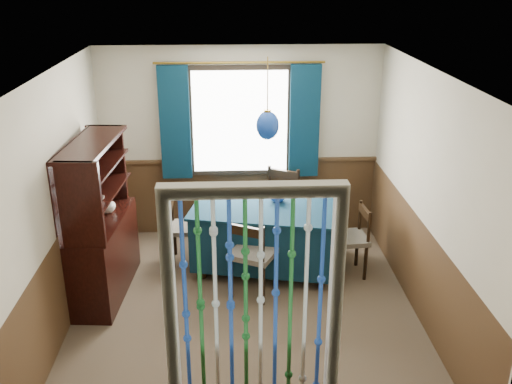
{
  "coord_description": "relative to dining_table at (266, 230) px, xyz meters",
  "views": [
    {
      "loc": [
        -0.13,
        -5.12,
        3.39
      ],
      "look_at": [
        0.14,
        0.65,
        1.1
      ],
      "focal_mm": 40.0,
      "sensor_mm": 36.0,
      "label": 1
    }
  ],
  "objects": [
    {
      "name": "ceiling",
      "position": [
        -0.28,
        -1.0,
        2.04
      ],
      "size": [
        4.0,
        4.0,
        0.0
      ],
      "primitive_type": "plane",
      "rotation": [
        3.14,
        0.0,
        0.0
      ],
      "color": "silver",
      "rests_on": "ground"
    },
    {
      "name": "chair_near",
      "position": [
        -0.2,
        -0.66,
        0.03
      ],
      "size": [
        0.6,
        0.59,
        0.92
      ],
      "rotation": [
        0.0,
        0.0,
        -0.47
      ],
      "color": "black",
      "rests_on": "floor"
    },
    {
      "name": "wainscot_left",
      "position": [
        -2.07,
        -1.0,
        0.04
      ],
      "size": [
        0.0,
        4.0,
        4.0
      ],
      "primitive_type": "plane",
      "rotation": [
        1.57,
        0.0,
        1.57
      ],
      "color": "#462F1A",
      "rests_on": "ground"
    },
    {
      "name": "wall_right",
      "position": [
        1.52,
        -1.0,
        0.79
      ],
      "size": [
        0.0,
        4.0,
        4.0
      ],
      "primitive_type": "plane",
      "rotation": [
        1.57,
        0.0,
        -1.57
      ],
      "color": "beige",
      "rests_on": "ground"
    },
    {
      "name": "doorway",
      "position": [
        -0.28,
        -2.94,
        0.59
      ],
      "size": [
        1.16,
        0.12,
        2.18
      ],
      "primitive_type": null,
      "color": "silver",
      "rests_on": "ground"
    },
    {
      "name": "pendant_lamp",
      "position": [
        0.0,
        -0.0,
        1.29
      ],
      "size": [
        0.26,
        0.26,
        0.91
      ],
      "color": "olive",
      "rests_on": "ceiling"
    },
    {
      "name": "bowl_shelf",
      "position": [
        -1.77,
        -0.77,
        0.75
      ],
      "size": [
        0.19,
        0.19,
        0.05
      ],
      "primitive_type": "imported",
      "rotation": [
        0.0,
        0.0,
        -0.01
      ],
      "color": "beige",
      "rests_on": "sideboard"
    },
    {
      "name": "vase_sideboard",
      "position": [
        -1.77,
        -0.3,
        0.51
      ],
      "size": [
        0.21,
        0.21,
        0.2
      ],
      "primitive_type": "imported",
      "rotation": [
        0.0,
        0.0,
        0.06
      ],
      "color": "beige",
      "rests_on": "sideboard"
    },
    {
      "name": "vase_table",
      "position": [
        0.13,
        0.07,
        0.44
      ],
      "size": [
        0.23,
        0.23,
        0.19
      ],
      "primitive_type": "imported",
      "rotation": [
        0.0,
        0.0,
        0.32
      ],
      "color": "navy",
      "rests_on": "dining_table"
    },
    {
      "name": "wainscot_back",
      "position": [
        -0.28,
        0.98,
        0.04
      ],
      "size": [
        3.6,
        0.0,
        3.6
      ],
      "primitive_type": "plane",
      "rotation": [
        1.57,
        0.0,
        0.0
      ],
      "color": "#462F1A",
      "rests_on": "ground"
    },
    {
      "name": "sideboard",
      "position": [
        -1.83,
        -0.51,
        0.14
      ],
      "size": [
        0.56,
        1.36,
        1.74
      ],
      "rotation": [
        0.0,
        0.0,
        -0.08
      ],
      "color": "black",
      "rests_on": "floor"
    },
    {
      "name": "dining_table",
      "position": [
        0.0,
        0.0,
        0.0
      ],
      "size": [
        1.88,
        1.48,
        0.81
      ],
      "rotation": [
        0.0,
        0.0,
        -0.21
      ],
      "color": "#0A2637",
      "rests_on": "floor"
    },
    {
      "name": "floor",
      "position": [
        -0.28,
        -1.0,
        -0.46
      ],
      "size": [
        4.0,
        4.0,
        0.0
      ],
      "primitive_type": "plane",
      "color": "brown",
      "rests_on": "ground"
    },
    {
      "name": "wall_front",
      "position": [
        -0.28,
        -3.0,
        0.79
      ],
      "size": [
        3.6,
        0.0,
        3.6
      ],
      "primitive_type": "plane",
      "rotation": [
        -1.57,
        0.0,
        0.0
      ],
      "color": "beige",
      "rests_on": "ground"
    },
    {
      "name": "chair_right",
      "position": [
        0.97,
        -0.25,
        -0.01
      ],
      "size": [
        0.43,
        0.45,
        0.85
      ],
      "rotation": [
        0.0,
        0.0,
        1.65
      ],
      "color": "black",
      "rests_on": "floor"
    },
    {
      "name": "window",
      "position": [
        -0.28,
        0.95,
        1.09
      ],
      "size": [
        1.32,
        0.12,
        1.42
      ],
      "primitive_type": "cube",
      "color": "black",
      "rests_on": "wall_back"
    },
    {
      "name": "wall_back",
      "position": [
        -0.28,
        1.0,
        0.79
      ],
      "size": [
        3.6,
        0.0,
        3.6
      ],
      "primitive_type": "plane",
      "rotation": [
        1.57,
        0.0,
        0.0
      ],
      "color": "beige",
      "rests_on": "ground"
    },
    {
      "name": "wall_left",
      "position": [
        -2.08,
        -1.0,
        0.79
      ],
      "size": [
        0.0,
        4.0,
        4.0
      ],
      "primitive_type": "plane",
      "rotation": [
        1.57,
        0.0,
        1.57
      ],
      "color": "beige",
      "rests_on": "ground"
    },
    {
      "name": "wainscot_right",
      "position": [
        1.5,
        -1.0,
        0.04
      ],
      "size": [
        0.0,
        4.0,
        4.0
      ],
      "primitive_type": "plane",
      "rotation": [
        1.57,
        0.0,
        -1.57
      ],
      "color": "#462F1A",
      "rests_on": "ground"
    },
    {
      "name": "chair_far",
      "position": [
        0.2,
        0.66,
        0.04
      ],
      "size": [
        0.62,
        0.61,
        0.96
      ],
      "rotation": [
        0.0,
        0.0,
        2.71
      ],
      "color": "black",
      "rests_on": "floor"
    },
    {
      "name": "chair_left",
      "position": [
        -1.0,
        0.16,
        -0.02
      ],
      "size": [
        0.4,
        0.41,
        0.83
      ],
      "rotation": [
        0.0,
        0.0,
        -1.56
      ],
      "color": "black",
      "rests_on": "floor"
    }
  ]
}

